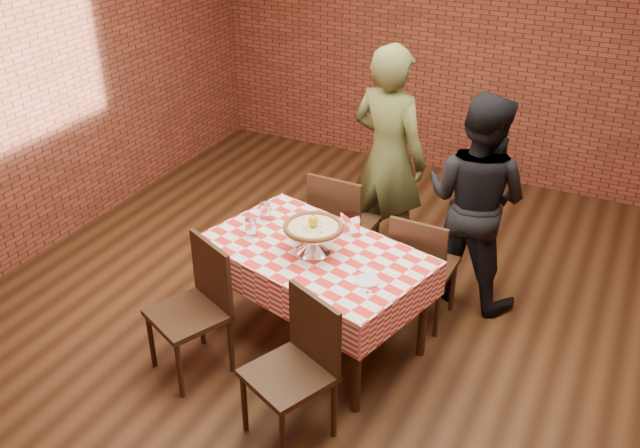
# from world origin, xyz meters

# --- Properties ---
(ground) EXTENTS (6.00, 6.00, 0.00)m
(ground) POSITION_xyz_m (0.00, 0.00, 0.00)
(ground) COLOR black
(ground) RESTS_ON ground
(back_wall) EXTENTS (5.50, 0.00, 5.50)m
(back_wall) POSITION_xyz_m (0.00, 3.00, 1.45)
(back_wall) COLOR brown
(back_wall) RESTS_ON ground
(table) EXTENTS (1.66, 1.24, 0.75)m
(table) POSITION_xyz_m (-0.07, -0.23, 0.38)
(table) COLOR #372312
(table) RESTS_ON ground
(tablecloth) EXTENTS (1.70, 1.28, 0.25)m
(tablecloth) POSITION_xyz_m (-0.07, -0.23, 0.63)
(tablecloth) COLOR red
(tablecloth) RESTS_ON table
(pizza_stand) EXTENTS (0.41, 0.41, 0.18)m
(pizza_stand) POSITION_xyz_m (-0.07, -0.26, 0.85)
(pizza_stand) COLOR silver
(pizza_stand) RESTS_ON tablecloth
(pizza) EXTENTS (0.40, 0.40, 0.03)m
(pizza) POSITION_xyz_m (-0.07, -0.26, 0.94)
(pizza) COLOR beige
(pizza) RESTS_ON pizza_stand
(lemon) EXTENTS (0.06, 0.06, 0.08)m
(lemon) POSITION_xyz_m (-0.07, -0.26, 0.99)
(lemon) COLOR yellow
(lemon) RESTS_ON pizza
(water_glass_left) EXTENTS (0.10, 0.10, 0.13)m
(water_glass_left) POSITION_xyz_m (-0.55, -0.27, 0.82)
(water_glass_left) COLOR white
(water_glass_left) RESTS_ON tablecloth
(water_glass_right) EXTENTS (0.10, 0.10, 0.13)m
(water_glass_right) POSITION_xyz_m (-0.58, -0.02, 0.82)
(water_glass_right) COLOR white
(water_glass_right) RESTS_ON tablecloth
(side_plate) EXTENTS (0.19, 0.19, 0.01)m
(side_plate) POSITION_xyz_m (0.39, -0.43, 0.76)
(side_plate) COLOR white
(side_plate) RESTS_ON tablecloth
(sweetener_packet_a) EXTENTS (0.06, 0.05, 0.00)m
(sweetener_packet_a) POSITION_xyz_m (0.43, -0.53, 0.76)
(sweetener_packet_a) COLOR white
(sweetener_packet_a) RESTS_ON tablecloth
(sweetener_packet_b) EXTENTS (0.06, 0.04, 0.00)m
(sweetener_packet_b) POSITION_xyz_m (0.46, -0.56, 0.76)
(sweetener_packet_b) COLOR white
(sweetener_packet_b) RESTS_ON tablecloth
(condiment_caddy) EXTENTS (0.14, 0.13, 0.15)m
(condiment_caddy) POSITION_xyz_m (0.05, 0.07, 0.83)
(condiment_caddy) COLOR silver
(condiment_caddy) RESTS_ON tablecloth
(chair_near_left) EXTENTS (0.59, 0.59, 0.93)m
(chair_near_left) POSITION_xyz_m (-0.68, -0.89, 0.46)
(chair_near_left) COLOR #372312
(chair_near_left) RESTS_ON ground
(chair_near_right) EXTENTS (0.58, 0.58, 0.92)m
(chair_near_right) POSITION_xyz_m (0.19, -1.11, 0.46)
(chair_near_right) COLOR #372312
(chair_near_right) RESTS_ON ground
(chair_far_left) EXTENTS (0.47, 0.47, 0.94)m
(chair_far_left) POSITION_xyz_m (-0.26, 0.67, 0.47)
(chair_far_left) COLOR #372312
(chair_far_left) RESTS_ON ground
(chair_far_right) EXTENTS (0.43, 0.43, 0.90)m
(chair_far_right) POSITION_xyz_m (0.52, 0.36, 0.45)
(chair_far_right) COLOR #372312
(chair_far_right) RESTS_ON ground
(diner_olive) EXTENTS (0.76, 0.59, 1.85)m
(diner_olive) POSITION_xyz_m (-0.05, 1.04, 0.93)
(diner_olive) COLOR #4E542A
(diner_olive) RESTS_ON ground
(diner_black) EXTENTS (0.92, 0.78, 1.66)m
(diner_black) POSITION_xyz_m (0.74, 0.81, 0.83)
(diner_black) COLOR black
(diner_black) RESTS_ON ground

